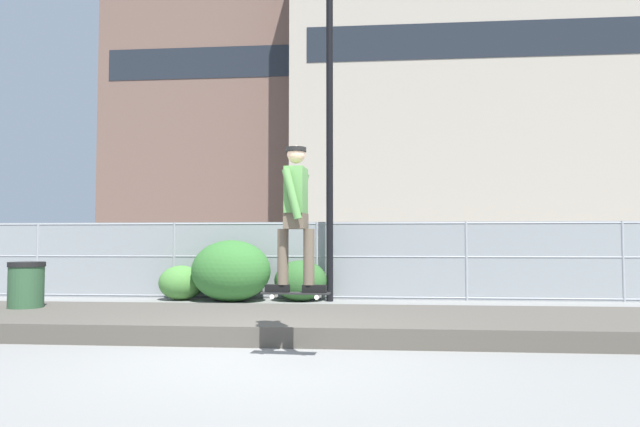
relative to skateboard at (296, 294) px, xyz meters
name	(u,v)px	position (x,y,z in m)	size (l,w,h in m)	color
ground_plane	(258,360)	(-0.43, -0.05, -0.76)	(120.00, 120.00, 0.00)	slate
gravel_berm	(286,322)	(-0.43, 2.11, -0.63)	(12.42, 2.86, 0.27)	#4C473F
skateboard	(296,294)	(0.00, 0.00, 0.00)	(0.81, 0.25, 0.07)	black
skater	(296,209)	(0.00, 0.00, 0.99)	(0.72, 0.59, 1.72)	black
chain_fence	(317,260)	(-0.43, 7.08, 0.17)	(21.18, 0.06, 1.85)	gray
street_lamp	(330,99)	(-0.08, 6.63, 3.96)	(0.44, 0.44, 7.71)	black
parked_car_near	(218,260)	(-3.69, 10.20, 0.08)	(4.52, 2.20, 1.66)	navy
parked_car_mid	(441,261)	(2.87, 10.16, 0.08)	(4.49, 2.12, 1.66)	maroon
library_building	(256,117)	(-9.38, 43.66, 11.82)	(23.29, 12.95, 25.16)	brown
office_block	(495,106)	(10.78, 39.86, 11.48)	(31.19, 14.44, 24.48)	#9E9384
shrub_left	(181,283)	(-3.60, 6.60, -0.35)	(1.05, 0.86, 0.81)	#477F38
shrub_center	(231,271)	(-2.34, 6.36, -0.05)	(1.83, 1.49, 1.41)	#336B2D
shrub_right	(301,281)	(-0.76, 6.60, -0.29)	(1.22, 1.00, 0.94)	#2D5B28
trash_bin	(26,293)	(-4.88, 2.52, -0.24)	(0.59, 0.59, 1.03)	#2D5133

